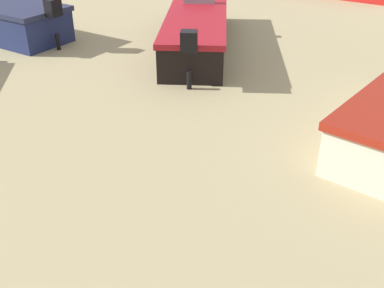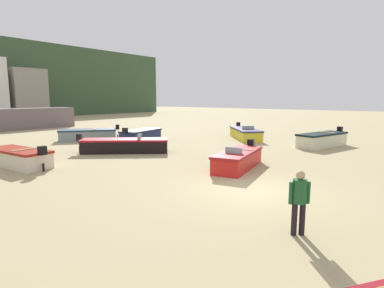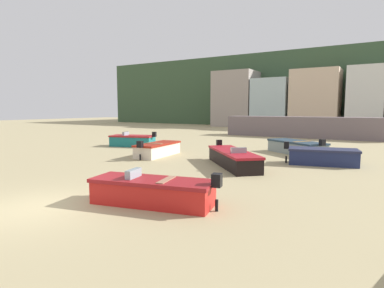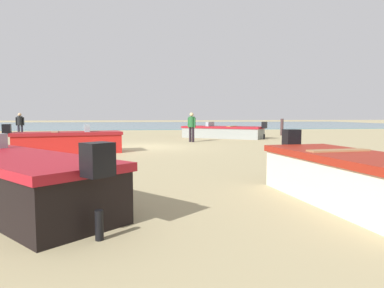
# 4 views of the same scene
# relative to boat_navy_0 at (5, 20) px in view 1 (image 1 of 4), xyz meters

# --- Properties ---
(boat_navy_0) EXTENTS (4.00, 2.29, 1.22)m
(boat_navy_0) POSITION_rel_boat_navy_0_xyz_m (0.00, 0.00, 0.00)
(boat_navy_0) COLOR navy
(boat_navy_0) RESTS_ON ground
(boat_black_4) EXTENTS (4.58, 4.88, 1.17)m
(boat_black_4) POSITION_rel_boat_navy_0_xyz_m (-4.05, -3.03, -0.02)
(boat_black_4) COLOR black
(boat_black_4) RESTS_ON ground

